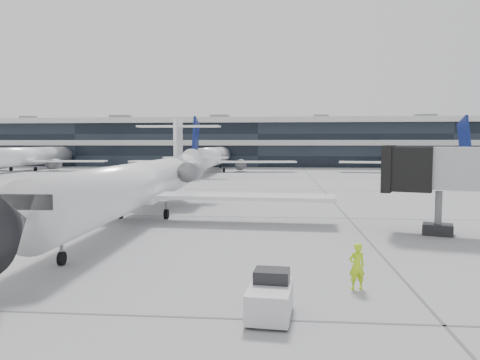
{
  "coord_description": "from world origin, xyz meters",
  "views": [
    {
      "loc": [
        5.06,
        -34.08,
        5.47
      ],
      "look_at": [
        1.95,
        1.84,
        2.6
      ],
      "focal_mm": 35.0,
      "sensor_mm": 36.0,
      "label": 1
    }
  ],
  "objects": [
    {
      "name": "far_tug",
      "position": [
        -17.06,
        31.84,
        0.6
      ],
      "size": [
        1.98,
        2.41,
        1.33
      ],
      "rotation": [
        0.0,
        0.0,
        -0.42
      ],
      "color": "black",
      "rests_on": "ground"
    },
    {
      "name": "baggage_tug",
      "position": [
        4.77,
        -19.75,
        0.63
      ],
      "size": [
        1.52,
        2.34,
        1.41
      ],
      "rotation": [
        0.0,
        0.0,
        -0.1
      ],
      "color": "silver",
      "rests_on": "ground"
    },
    {
      "name": "bg_jet_center",
      "position": [
        -8.0,
        55.0,
        0.0
      ],
      "size": [
        32.0,
        40.0,
        9.6
      ],
      "primitive_type": null,
      "color": "white",
      "rests_on": "ground"
    },
    {
      "name": "traffic_cone",
      "position": [
        -8.71,
        5.77,
        0.26
      ],
      "size": [
        0.47,
        0.47,
        0.55
      ],
      "rotation": [
        0.0,
        0.0,
        0.28
      ],
      "color": "orange",
      "rests_on": "ground"
    },
    {
      "name": "ground",
      "position": [
        0.0,
        0.0,
        0.0
      ],
      "size": [
        220.0,
        220.0,
        0.0
      ],
      "primitive_type": "plane",
      "color": "gray",
      "rests_on": "ground"
    },
    {
      "name": "terminal",
      "position": [
        0.0,
        82.0,
        5.0
      ],
      "size": [
        170.0,
        22.0,
        10.0
      ],
      "primitive_type": "cube",
      "color": "black",
      "rests_on": "ground"
    },
    {
      "name": "regional_jet",
      "position": [
        -4.77,
        -2.63,
        2.67
      ],
      "size": [
        27.18,
        33.78,
        7.82
      ],
      "rotation": [
        0.0,
        0.0,
        0.01
      ],
      "color": "white",
      "rests_on": "ground"
    },
    {
      "name": "ramp_worker",
      "position": [
        7.93,
        -16.66,
        0.88
      ],
      "size": [
        0.74,
        0.59,
        1.76
      ],
      "primitive_type": "imported",
      "rotation": [
        0.0,
        0.0,
        3.44
      ],
      "color": "#BCF019",
      "rests_on": "ground"
    },
    {
      "name": "bg_jet_left",
      "position": [
        -45.0,
        55.0,
        0.0
      ],
      "size": [
        32.0,
        40.0,
        9.6
      ],
      "primitive_type": null,
      "color": "white",
      "rests_on": "ground"
    },
    {
      "name": "bg_jet_right",
      "position": [
        32.0,
        55.0,
        0.0
      ],
      "size": [
        32.0,
        40.0,
        9.6
      ],
      "primitive_type": null,
      "color": "white",
      "rests_on": "ground"
    }
  ]
}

